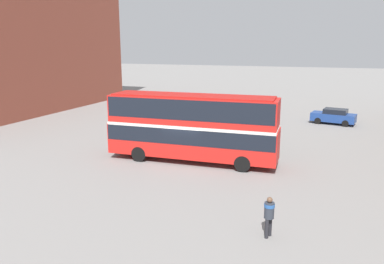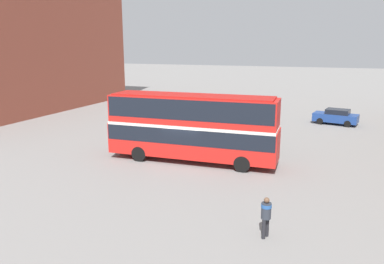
# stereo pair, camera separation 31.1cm
# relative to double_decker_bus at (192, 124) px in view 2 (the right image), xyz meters

# --- Properties ---
(ground_plane) EXTENTS (240.00, 240.00, 0.00)m
(ground_plane) POSITION_rel_double_decker_bus_xyz_m (-0.31, -0.34, -2.62)
(ground_plane) COLOR gray
(building_row_left) EXTENTS (8.74, 31.09, 17.70)m
(building_row_left) POSITION_rel_double_decker_bus_xyz_m (-25.75, 11.63, 6.24)
(building_row_left) COLOR brown
(building_row_left) RESTS_ON ground_plane
(double_decker_bus) EXTENTS (11.58, 3.06, 4.57)m
(double_decker_bus) POSITION_rel_double_decker_bus_xyz_m (0.00, 0.00, 0.00)
(double_decker_bus) COLOR red
(double_decker_bus) RESTS_ON ground_plane
(pedestrian_foreground) EXTENTS (0.55, 0.55, 1.76)m
(pedestrian_foreground) POSITION_rel_double_decker_bus_xyz_m (6.59, -8.61, -1.55)
(pedestrian_foreground) COLOR #232328
(pedestrian_foreground) RESTS_ON ground_plane
(parked_car_kerb_near) EXTENTS (4.45, 2.52, 1.55)m
(parked_car_kerb_near) POSITION_rel_double_decker_bus_xyz_m (9.00, 16.66, -1.83)
(parked_car_kerb_near) COLOR navy
(parked_car_kerb_near) RESTS_ON ground_plane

